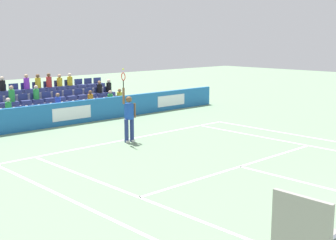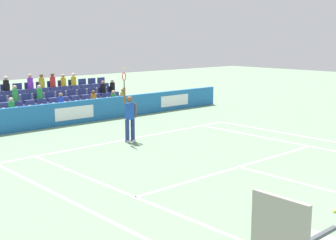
# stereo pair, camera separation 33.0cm
# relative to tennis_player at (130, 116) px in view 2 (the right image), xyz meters

# --- Properties ---
(line_baseline) EXTENTS (10.97, 0.10, 0.01)m
(line_baseline) POSITION_rel_tennis_player_xyz_m (-0.34, -0.38, -0.99)
(line_baseline) COLOR white
(line_baseline) RESTS_ON ground
(line_service) EXTENTS (8.23, 0.10, 0.01)m
(line_service) POSITION_rel_tennis_player_xyz_m (-0.34, 5.11, -0.99)
(line_service) COLOR white
(line_service) RESTS_ON ground
(line_centre_service) EXTENTS (0.10, 6.40, 0.01)m
(line_centre_service) POSITION_rel_tennis_player_xyz_m (-0.34, 8.31, -0.99)
(line_centre_service) COLOR white
(line_centre_service) RESTS_ON ground
(line_singles_sideline_left) EXTENTS (0.10, 11.89, 0.01)m
(line_singles_sideline_left) POSITION_rel_tennis_player_xyz_m (3.77, 5.57, -0.99)
(line_singles_sideline_left) COLOR white
(line_singles_sideline_left) RESTS_ON ground
(line_singles_sideline_right) EXTENTS (0.10, 11.89, 0.01)m
(line_singles_sideline_right) POSITION_rel_tennis_player_xyz_m (-4.46, 5.57, -0.99)
(line_singles_sideline_right) COLOR white
(line_singles_sideline_right) RESTS_ON ground
(line_doubles_sideline_left) EXTENTS (0.10, 11.89, 0.01)m
(line_doubles_sideline_left) POSITION_rel_tennis_player_xyz_m (5.14, 5.57, -0.99)
(line_doubles_sideline_left) COLOR white
(line_doubles_sideline_left) RESTS_ON ground
(line_centre_mark) EXTENTS (0.10, 0.20, 0.01)m
(line_centre_mark) POSITION_rel_tennis_player_xyz_m (-0.34, -0.28, -0.99)
(line_centre_mark) COLOR white
(line_centre_mark) RESTS_ON ground
(sponsor_barrier) EXTENTS (19.15, 0.22, 1.07)m
(sponsor_barrier) POSITION_rel_tennis_player_xyz_m (-0.34, -4.74, -0.46)
(sponsor_barrier) COLOR #1E66AD
(sponsor_barrier) RESTS_ON ground
(tennis_player) EXTENTS (0.51, 0.39, 2.85)m
(tennis_player) POSITION_rel_tennis_player_xyz_m (0.00, 0.00, 0.00)
(tennis_player) COLOR navy
(tennis_player) RESTS_ON ground
(stadium_stand) EXTENTS (8.06, 2.85, 2.20)m
(stadium_stand) POSITION_rel_tennis_player_xyz_m (-0.36, -7.05, -0.43)
(stadium_stand) COLOR gray
(stadium_stand) RESTS_ON ground
(loose_tennis_ball) EXTENTS (0.07, 0.07, 0.07)m
(loose_tennis_ball) POSITION_rel_tennis_player_xyz_m (1.00, 9.03, -0.96)
(loose_tennis_ball) COLOR #D1E533
(loose_tennis_ball) RESTS_ON ground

